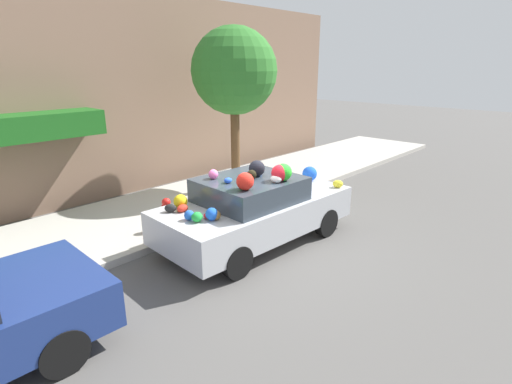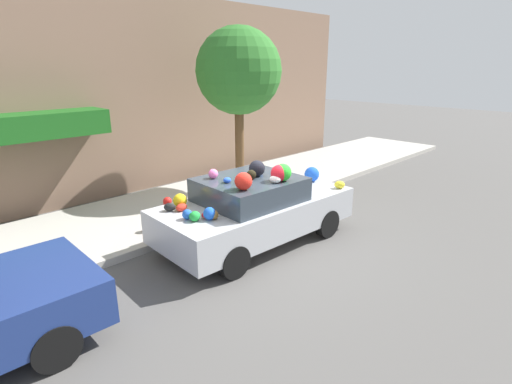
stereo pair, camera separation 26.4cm
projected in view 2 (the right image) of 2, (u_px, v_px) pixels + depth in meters
The scene contains 6 objects.
ground_plane at pixel (256, 241), 8.18m from camera, with size 60.00×60.00×0.00m, color #565451.
sidewalk_curb at pixel (179, 206), 9.97m from camera, with size 24.00×3.20×0.15m.
building_facade at pixel (121, 97), 10.58m from camera, with size 18.00×1.20×5.32m.
street_tree at pixel (239, 72), 10.24m from camera, with size 2.23×2.23×4.26m.
fire_hydrant at pixel (168, 213), 8.33m from camera, with size 0.20×0.20×0.70m.
art_car at pixel (255, 208), 7.93m from camera, with size 4.13×2.00×1.70m.
Camera 2 is at (-5.31, -5.27, 3.46)m, focal length 28.00 mm.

